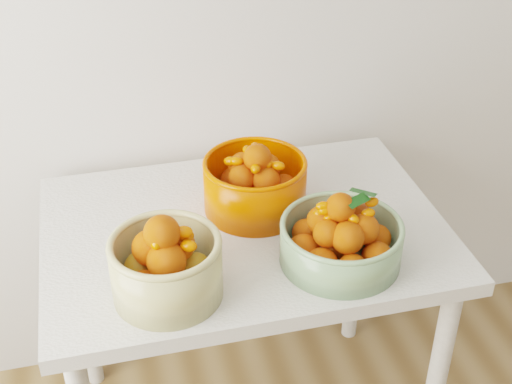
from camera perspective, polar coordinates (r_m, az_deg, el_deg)
The scene contains 4 objects.
table at distance 1.85m, azimuth -0.91°, elevation -5.11°, with size 1.00×0.70×0.75m.
bowl_cream at distance 1.55m, azimuth -7.21°, elevation -5.84°, with size 0.31×0.31×0.21m.
bowl_green at distance 1.65m, azimuth 6.78°, elevation -3.73°, with size 0.34×0.34×0.18m.
bowl_orange at distance 1.81m, azimuth -0.09°, elevation 0.68°, with size 0.34×0.34×0.19m.
Camera 1 is at (-0.54, 0.19, 1.80)m, focal length 50.00 mm.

